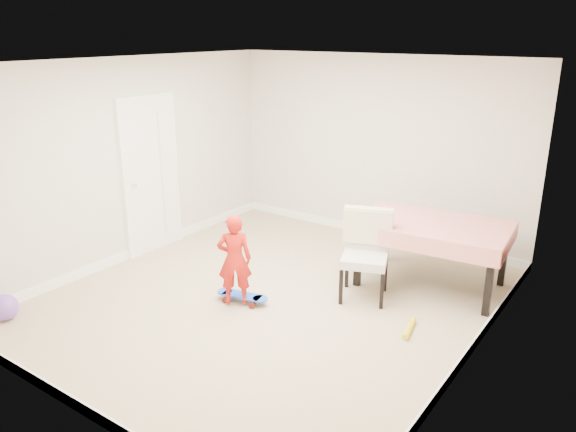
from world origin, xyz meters
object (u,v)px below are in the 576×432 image
Objects in this scene: dining_chair at (365,256)px; balloon at (5,307)px; dining_table at (431,254)px; skateboard at (242,298)px; child at (235,262)px.

dining_chair reaches higher than balloon.
dining_table is 0.90m from dining_chair.
balloon is at bearing -147.42° from skateboard.
child reaches higher than dining_chair.
dining_table is 2.33m from child.
balloon is (-1.77, -1.65, -0.37)m from child.
dining_chair is 3.89m from balloon.
dining_chair is at bearing -128.55° from dining_table.
dining_table is at bearing 45.28° from balloon.
skateboard is at bearing -138.55° from child.
dining_chair is at bearing 28.38° from skateboard.
balloon is at bearing -139.72° from dining_table.
dining_table is 1.65× the size of child.
balloon is (-3.33, -3.37, -0.26)m from dining_table.
dining_table is at bearing 34.82° from skateboard.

